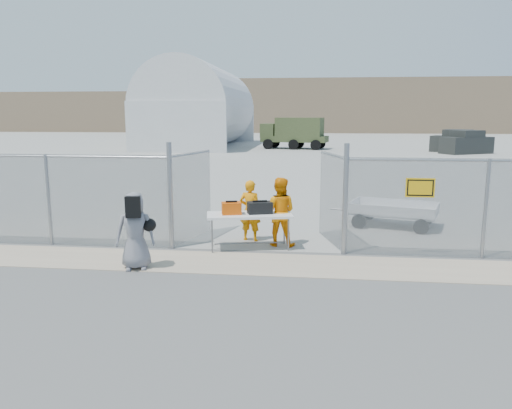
# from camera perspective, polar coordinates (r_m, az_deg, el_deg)

# --- Properties ---
(ground) EXTENTS (160.00, 160.00, 0.00)m
(ground) POSITION_cam_1_polar(r_m,az_deg,el_deg) (9.70, -1.39, -8.52)
(ground) COLOR #565656
(tarmac_inside) EXTENTS (160.00, 80.00, 0.01)m
(tarmac_inside) POSITION_cam_1_polar(r_m,az_deg,el_deg) (51.20, 5.26, 6.75)
(tarmac_inside) COLOR #98978F
(tarmac_inside) RESTS_ON ground
(dirt_strip) EXTENTS (44.00, 1.60, 0.01)m
(dirt_strip) POSITION_cam_1_polar(r_m,az_deg,el_deg) (10.64, -0.63, -6.76)
(dirt_strip) COLOR tan
(dirt_strip) RESTS_ON ground
(distant_hills) EXTENTS (140.00, 6.00, 9.00)m
(distant_hills) POSITION_cam_1_polar(r_m,az_deg,el_deg) (87.18, 9.30, 11.06)
(distant_hills) COLOR #7F684F
(distant_hills) RESTS_ON ground
(chain_link_fence) EXTENTS (40.00, 0.20, 2.20)m
(chain_link_fence) POSITION_cam_1_polar(r_m,az_deg,el_deg) (11.35, -0.00, -0.00)
(chain_link_fence) COLOR gray
(chain_link_fence) RESTS_ON ground
(quonset_hangar) EXTENTS (9.00, 18.00, 8.00)m
(quonset_hangar) POSITION_cam_1_polar(r_m,az_deg,el_deg) (50.38, -6.39, 11.22)
(quonset_hangar) COLOR silver
(quonset_hangar) RESTS_ON ground
(folding_table) EXTENTS (2.10, 1.21, 0.84)m
(folding_table) POSITION_cam_1_polar(r_m,az_deg,el_deg) (11.72, -0.76, -3.07)
(folding_table) COLOR white
(folding_table) RESTS_ON ground
(orange_bag) EXTENTS (0.50, 0.40, 0.28)m
(orange_bag) POSITION_cam_1_polar(r_m,az_deg,el_deg) (11.58, -2.82, -0.43)
(orange_bag) COLOR #E15008
(orange_bag) RESTS_ON folding_table
(black_duffel) EXTENTS (0.63, 0.48, 0.27)m
(black_duffel) POSITION_cam_1_polar(r_m,az_deg,el_deg) (11.65, 0.44, -0.37)
(black_duffel) COLOR black
(black_duffel) RESTS_ON folding_table
(security_worker_left) EXTENTS (0.63, 0.48, 1.53)m
(security_worker_left) POSITION_cam_1_polar(r_m,az_deg,el_deg) (12.37, -0.67, -0.71)
(security_worker_left) COLOR orange
(security_worker_left) RESTS_ON ground
(security_worker_right) EXTENTS (0.87, 0.71, 1.66)m
(security_worker_right) POSITION_cam_1_polar(r_m,az_deg,el_deg) (11.91, 2.67, -0.85)
(security_worker_right) COLOR orange
(security_worker_right) RESTS_ON ground
(visitor) EXTENTS (0.88, 0.68, 1.59)m
(visitor) POSITION_cam_1_polar(r_m,az_deg,el_deg) (10.40, -13.64, -2.95)
(visitor) COLOR slate
(visitor) RESTS_ON ground
(utility_trailer) EXTENTS (3.35, 2.40, 0.73)m
(utility_trailer) POSITION_cam_1_polar(r_m,az_deg,el_deg) (14.54, 15.45, -1.03)
(utility_trailer) COLOR white
(utility_trailer) RESTS_ON ground
(military_truck) EXTENTS (6.23, 3.29, 2.82)m
(military_truck) POSITION_cam_1_polar(r_m,az_deg,el_deg) (45.89, 4.44, 8.11)
(military_truck) COLOR #414D29
(military_truck) RESTS_ON ground
(parked_vehicle_near) EXTENTS (4.41, 3.56, 1.82)m
(parked_vehicle_near) POSITION_cam_1_polar(r_m,az_deg,el_deg) (43.46, 22.92, 6.56)
(parked_vehicle_near) COLOR #292B29
(parked_vehicle_near) RESTS_ON ground
(parked_vehicle_mid) EXTENTS (4.44, 3.49, 1.83)m
(parked_vehicle_mid) POSITION_cam_1_polar(r_m,az_deg,el_deg) (44.86, 22.02, 6.72)
(parked_vehicle_mid) COLOR #292B29
(parked_vehicle_mid) RESTS_ON ground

